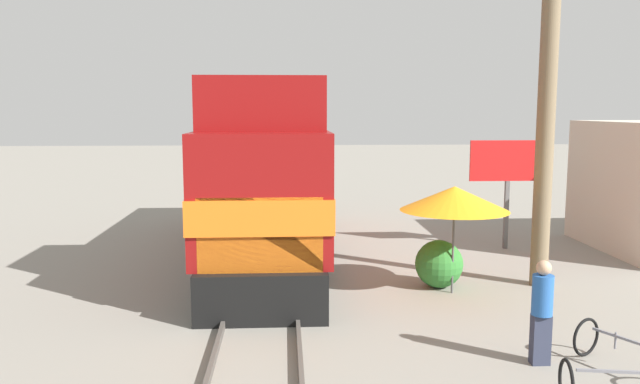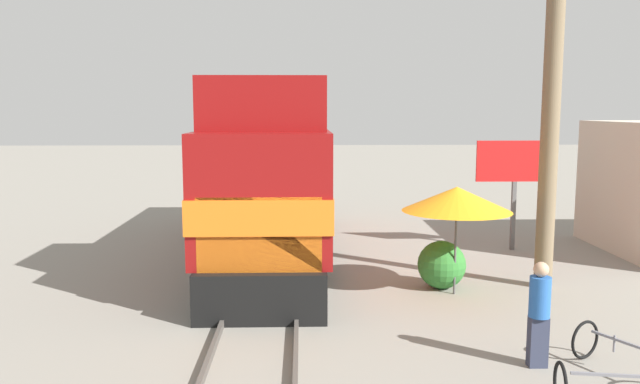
{
  "view_description": "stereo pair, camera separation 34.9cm",
  "coord_description": "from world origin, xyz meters",
  "px_view_note": "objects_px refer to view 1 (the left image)",
  "views": [
    {
      "loc": [
        0.48,
        -13.12,
        4.17
      ],
      "look_at": [
        1.2,
        -0.54,
        2.5
      ],
      "focal_mm": 35.0,
      "sensor_mm": 36.0,
      "label": 1
    },
    {
      "loc": [
        0.83,
        -13.13,
        4.17
      ],
      "look_at": [
        1.2,
        -0.54,
        2.5
      ],
      "focal_mm": 35.0,
      "sensor_mm": 36.0,
      "label": 2
    }
  ],
  "objects_px": {
    "billboard_sign": "(508,167)",
    "person_bystander": "(542,308)",
    "utility_pole": "(548,84)",
    "bicycle": "(632,352)",
    "locomotive": "(267,187)",
    "vendor_umbrella": "(454,198)"
  },
  "relations": [
    {
      "from": "bicycle",
      "to": "billboard_sign",
      "type": "bearing_deg",
      "value": -125.6
    },
    {
      "from": "utility_pole",
      "to": "billboard_sign",
      "type": "distance_m",
      "value": 4.57
    },
    {
      "from": "person_bystander",
      "to": "bicycle",
      "type": "xyz_separation_m",
      "value": [
        1.3,
        -0.44,
        -0.61
      ]
    },
    {
      "from": "utility_pole",
      "to": "person_bystander",
      "type": "bearing_deg",
      "value": -112.22
    },
    {
      "from": "locomotive",
      "to": "billboard_sign",
      "type": "relative_size",
      "value": 3.74
    },
    {
      "from": "utility_pole",
      "to": "billboard_sign",
      "type": "height_order",
      "value": "utility_pole"
    },
    {
      "from": "utility_pole",
      "to": "billboard_sign",
      "type": "xyz_separation_m",
      "value": [
        0.59,
        3.92,
        -2.28
      ]
    },
    {
      "from": "utility_pole",
      "to": "bicycle",
      "type": "distance_m",
      "value": 6.7
    },
    {
      "from": "bicycle",
      "to": "locomotive",
      "type": "bearing_deg",
      "value": -81.95
    },
    {
      "from": "utility_pole",
      "to": "billboard_sign",
      "type": "bearing_deg",
      "value": 81.47
    },
    {
      "from": "billboard_sign",
      "to": "person_bystander",
      "type": "distance_m",
      "value": 8.97
    },
    {
      "from": "billboard_sign",
      "to": "vendor_umbrella",
      "type": "bearing_deg",
      "value": -122.46
    },
    {
      "from": "locomotive",
      "to": "bicycle",
      "type": "distance_m",
      "value": 10.22
    },
    {
      "from": "billboard_sign",
      "to": "bicycle",
      "type": "bearing_deg",
      "value": -97.36
    },
    {
      "from": "person_bystander",
      "to": "locomotive",
      "type": "bearing_deg",
      "value": 121.25
    },
    {
      "from": "locomotive",
      "to": "vendor_umbrella",
      "type": "height_order",
      "value": "locomotive"
    },
    {
      "from": "utility_pole",
      "to": "vendor_umbrella",
      "type": "xyz_separation_m",
      "value": [
        -2.24,
        -0.53,
        -2.56
      ]
    },
    {
      "from": "locomotive",
      "to": "person_bystander",
      "type": "bearing_deg",
      "value": -58.75
    },
    {
      "from": "locomotive",
      "to": "person_bystander",
      "type": "xyz_separation_m",
      "value": [
        4.66,
        -7.68,
        -1.07
      ]
    },
    {
      "from": "billboard_sign",
      "to": "person_bystander",
      "type": "bearing_deg",
      "value": -106.13
    },
    {
      "from": "billboard_sign",
      "to": "bicycle",
      "type": "xyz_separation_m",
      "value": [
        -1.16,
        -8.94,
        -2.12
      ]
    },
    {
      "from": "vendor_umbrella",
      "to": "locomotive",
      "type": "bearing_deg",
      "value": 139.69
    }
  ]
}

